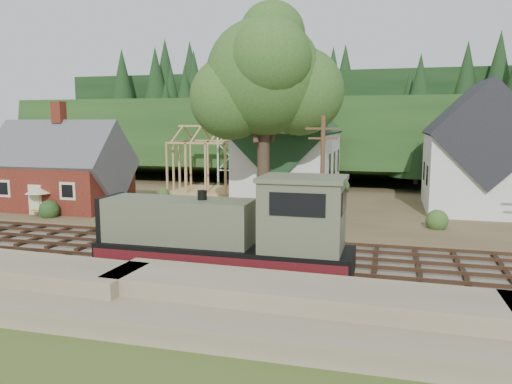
# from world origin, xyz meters

# --- Properties ---
(ground) EXTENTS (140.00, 140.00, 0.00)m
(ground) POSITION_xyz_m (0.00, 0.00, 0.00)
(ground) COLOR #384C1E
(ground) RESTS_ON ground
(embankment) EXTENTS (64.00, 5.00, 1.60)m
(embankment) POSITION_xyz_m (0.00, -8.50, 0.00)
(embankment) COLOR #7F7259
(embankment) RESTS_ON ground
(railroad_bed) EXTENTS (64.00, 11.00, 0.16)m
(railroad_bed) POSITION_xyz_m (0.00, 0.00, 0.08)
(railroad_bed) COLOR #726B5B
(railroad_bed) RESTS_ON ground
(village_flat) EXTENTS (64.00, 26.00, 0.30)m
(village_flat) POSITION_xyz_m (0.00, 18.00, 0.15)
(village_flat) COLOR brown
(village_flat) RESTS_ON ground
(hillside) EXTENTS (70.00, 28.96, 12.74)m
(hillside) POSITION_xyz_m (0.00, 42.00, 0.00)
(hillside) COLOR #1E3F19
(hillside) RESTS_ON ground
(ridge) EXTENTS (80.00, 20.00, 12.00)m
(ridge) POSITION_xyz_m (0.00, 58.00, 0.00)
(ridge) COLOR black
(ridge) RESTS_ON ground
(depot) EXTENTS (10.80, 7.41, 9.00)m
(depot) POSITION_xyz_m (-16.00, 11.00, 3.21)
(depot) COLOR #511812
(depot) RESTS_ON village_flat
(church) EXTENTS (8.40, 15.17, 13.00)m
(church) POSITION_xyz_m (2.00, 19.68, 5.18)
(church) COLOR silver
(church) RESTS_ON village_flat
(farmhouse) EXTENTS (8.40, 10.80, 10.60)m
(farmhouse) POSITION_xyz_m (18.00, 19.00, 4.87)
(farmhouse) COLOR silver
(farmhouse) RESTS_ON village_flat
(timber_frame) EXTENTS (8.20, 6.20, 6.99)m
(timber_frame) POSITION_xyz_m (-6.00, 22.00, 3.27)
(timber_frame) COLOR tan
(timber_frame) RESTS_ON village_flat
(lattice_tower) EXTENTS (3.20, 3.20, 12.12)m
(lattice_tower) POSITION_xyz_m (-6.00, 28.00, 10.03)
(lattice_tower) COLOR silver
(lattice_tower) RESTS_ON village_flat
(big_tree) EXTENTS (10.90, 8.40, 14.70)m
(big_tree) POSITION_xyz_m (2.17, 10.08, 10.22)
(big_tree) COLOR #38281E
(big_tree) RESTS_ON village_flat
(telegraph_pole_near) EXTENTS (2.20, 0.28, 8.00)m
(telegraph_pole_near) POSITION_xyz_m (7.00, 5.20, 4.25)
(telegraph_pole_near) COLOR #4C331E
(telegraph_pole_near) RESTS_ON ground
(locomotive) EXTENTS (12.44, 3.11, 4.96)m
(locomotive) POSITION_xyz_m (3.74, -3.00, 2.19)
(locomotive) COLOR black
(locomotive) RESTS_ON railroad_bed
(car_blue) EXTENTS (1.66, 3.45, 1.14)m
(car_blue) POSITION_xyz_m (-10.50, 12.61, 0.87)
(car_blue) COLOR #5E9FC9
(car_blue) RESTS_ON village_flat
(patio_set) EXTENTS (1.99, 1.99, 2.21)m
(patio_set) POSITION_xyz_m (-15.53, 7.33, 2.18)
(patio_set) COLOR silver
(patio_set) RESTS_ON village_flat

